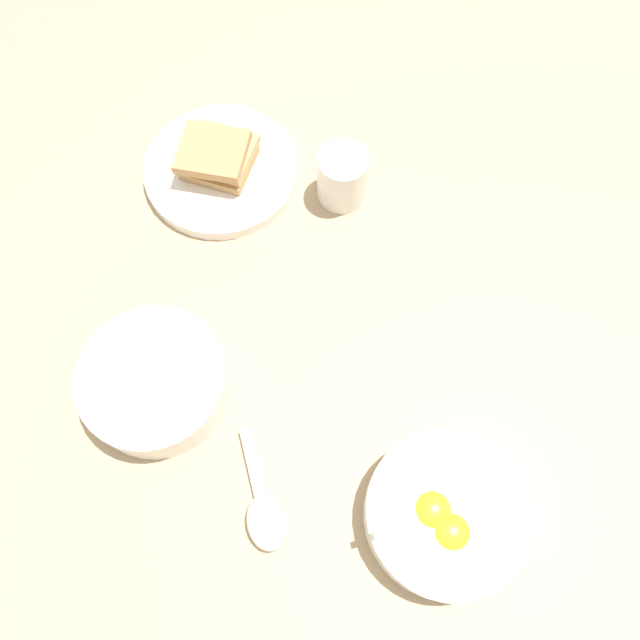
% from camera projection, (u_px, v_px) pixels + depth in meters
% --- Properties ---
extents(ground_plane, '(3.00, 3.00, 0.00)m').
position_uv_depth(ground_plane, '(294.00, 323.00, 0.75)').
color(ground_plane, tan).
extents(egg_bowl, '(0.17, 0.17, 0.08)m').
position_uv_depth(egg_bowl, '(446.00, 514.00, 0.65)').
color(egg_bowl, white).
rests_on(egg_bowl, ground_plane).
extents(toast_plate, '(0.20, 0.20, 0.02)m').
position_uv_depth(toast_plate, '(222.00, 170.00, 0.83)').
color(toast_plate, white).
rests_on(toast_plate, ground_plane).
extents(toast_sandwich, '(0.11, 0.11, 0.04)m').
position_uv_depth(toast_sandwich, '(217.00, 155.00, 0.80)').
color(toast_sandwich, tan).
rests_on(toast_sandwich, toast_plate).
extents(soup_spoon, '(0.06, 0.14, 0.03)m').
position_uv_depth(soup_spoon, '(265.00, 513.00, 0.66)').
color(soup_spoon, white).
rests_on(soup_spoon, ground_plane).
extents(congee_bowl, '(0.17, 0.17, 0.05)m').
position_uv_depth(congee_bowl, '(154.00, 381.00, 0.70)').
color(congee_bowl, white).
rests_on(congee_bowl, ground_plane).
extents(drinking_cup, '(0.06, 0.06, 0.07)m').
position_uv_depth(drinking_cup, '(342.00, 176.00, 0.79)').
color(drinking_cup, silver).
rests_on(drinking_cup, ground_plane).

